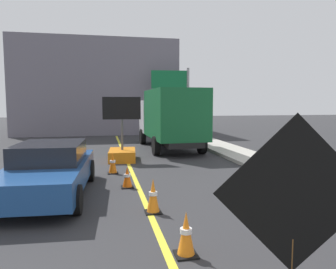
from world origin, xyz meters
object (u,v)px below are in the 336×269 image
pickup_car (49,170)px  traffic_cone_mid_lane (153,196)px  traffic_cone_near_sign (186,234)px  traffic_cone_curbside (113,163)px  box_truck (170,117)px  arrow_board_trailer (122,149)px  roadwork_sign (294,198)px  traffic_cone_far_lane (127,177)px  highway_guide_sign (177,90)px

pickup_car → traffic_cone_mid_lane: bearing=-37.1°
traffic_cone_near_sign → traffic_cone_curbside: traffic_cone_curbside is taller
box_truck → traffic_cone_near_sign: (-2.25, -11.72, -1.36)m
arrow_board_trailer → traffic_cone_mid_lane: arrow_board_trailer is taller
box_truck → pickup_car: bearing=-122.2°
roadwork_sign → arrow_board_trailer: bearing=95.7°
roadwork_sign → traffic_cone_far_lane: size_ratio=3.75×
traffic_cone_near_sign → traffic_cone_mid_lane: 2.10m
traffic_cone_curbside → traffic_cone_mid_lane: bearing=-80.0°
roadwork_sign → highway_guide_sign: highway_guide_sign is taller
traffic_cone_near_sign → traffic_cone_mid_lane: size_ratio=0.94×
highway_guide_sign → traffic_cone_mid_lane: bearing=-105.2°
highway_guide_sign → traffic_cone_mid_lane: highway_guide_sign is taller
arrow_board_trailer → highway_guide_sign: size_ratio=0.54×
arrow_board_trailer → traffic_cone_near_sign: 8.89m
traffic_cone_mid_lane → traffic_cone_curbside: traffic_cone_mid_lane is taller
roadwork_sign → traffic_cone_curbside: (-1.56, 8.25, -1.11)m
arrow_board_trailer → traffic_cone_mid_lane: (0.27, -6.79, -0.10)m
arrow_board_trailer → box_truck: (2.71, 2.84, 1.24)m
roadwork_sign → arrow_board_trailer: arrow_board_trailer is taller
traffic_cone_mid_lane → traffic_cone_curbside: size_ratio=1.03×
pickup_car → highway_guide_sign: (6.79, 14.14, 2.73)m
box_truck → traffic_cone_near_sign: 12.02m
highway_guide_sign → traffic_cone_near_sign: bearing=-102.9°
roadwork_sign → traffic_cone_far_lane: roadwork_sign is taller
pickup_car → traffic_cone_near_sign: (2.66, -3.95, -0.34)m
box_truck → traffic_cone_far_lane: size_ratio=10.77×
highway_guide_sign → traffic_cone_curbside: highway_guide_sign is taller
box_truck → highway_guide_sign: (1.89, 6.37, 1.70)m
box_truck → highway_guide_sign: size_ratio=1.34×
arrow_board_trailer → box_truck: box_truck is taller
highway_guide_sign → traffic_cone_near_sign: (-4.13, -18.09, -3.07)m
pickup_car → traffic_cone_near_sign: 4.77m
box_truck → traffic_cone_curbside: bearing=-120.6°
box_truck → traffic_cone_curbside: 6.42m
box_truck → highway_guide_sign: 6.86m
traffic_cone_near_sign → traffic_cone_curbside: size_ratio=0.97×
roadwork_sign → traffic_cone_near_sign: 2.30m
box_truck → traffic_cone_far_lane: bearing=-111.1°
traffic_cone_far_lane → traffic_cone_near_sign: bearing=-82.2°
highway_guide_sign → pickup_car: bearing=-115.6°
box_truck → traffic_cone_mid_lane: (-2.45, -9.63, -1.34)m
highway_guide_sign → box_truck: bearing=-106.5°
box_truck → traffic_cone_curbside: box_truck is taller
highway_guide_sign → traffic_cone_mid_lane: (-4.33, -16.00, -3.04)m
traffic_cone_mid_lane → traffic_cone_near_sign: bearing=-84.5°
traffic_cone_mid_lane → traffic_cone_far_lane: (-0.40, 2.26, -0.07)m
arrow_board_trailer → traffic_cone_mid_lane: bearing=-87.8°
arrow_board_trailer → box_truck: 4.12m
roadwork_sign → traffic_cone_curbside: bearing=100.7°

